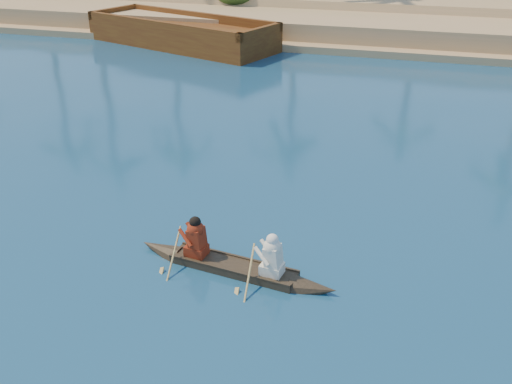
% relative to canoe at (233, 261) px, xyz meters
% --- Properties ---
extents(ground, '(160.00, 160.00, 0.00)m').
position_rel_canoe_xyz_m(ground, '(-2.11, -1.94, -0.24)').
color(ground, navy).
rests_on(ground, ground).
extents(shrub_cluster, '(100.00, 6.00, 2.40)m').
position_rel_canoe_xyz_m(shrub_cluster, '(-2.11, 29.56, 0.96)').
color(shrub_cluster, black).
rests_on(shrub_cluster, ground).
extents(canoe, '(4.56, 1.17, 1.25)m').
position_rel_canoe_xyz_m(canoe, '(0.00, 0.00, 0.00)').
color(canoe, '#392C1F').
rests_on(canoe, ground).
extents(barge_mid, '(11.57, 7.08, 1.83)m').
position_rel_canoe_xyz_m(barge_mid, '(-9.78, 20.06, 0.40)').
color(barge_mid, brown).
rests_on(barge_mid, ground).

